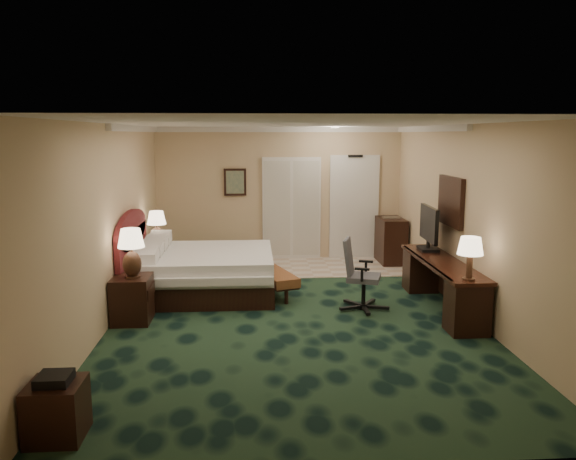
{
  "coord_description": "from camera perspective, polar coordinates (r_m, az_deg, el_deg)",
  "views": [
    {
      "loc": [
        -0.57,
        -7.71,
        2.56
      ],
      "look_at": [
        -0.03,
        0.6,
        1.13
      ],
      "focal_mm": 35.0,
      "sensor_mm": 36.0,
      "label": 1
    }
  ],
  "objects": [
    {
      "name": "nightstand_far",
      "position": [
        10.37,
        -12.96,
        -3.16
      ],
      "size": [
        0.47,
        0.54,
        0.59
      ],
      "primitive_type": "cube",
      "color": "black",
      "rests_on": "ground"
    },
    {
      "name": "closet_doors",
      "position": [
        11.55,
        0.36,
        2.2
      ],
      "size": [
        1.2,
        0.06,
        2.1
      ],
      "primitive_type": "cube",
      "color": "beige",
      "rests_on": "ground"
    },
    {
      "name": "lamp_far",
      "position": [
        10.23,
        -13.18,
        0.14
      ],
      "size": [
        0.42,
        0.42,
        0.63
      ],
      "primitive_type": null,
      "rotation": [
        0.0,
        0.0,
        -0.3
      ],
      "color": "black",
      "rests_on": "nightstand_far"
    },
    {
      "name": "headboard",
      "position": [
        9.1,
        -15.53,
        -2.44
      ],
      "size": [
        0.12,
        2.0,
        1.4
      ],
      "primitive_type": null,
      "color": "#490D15",
      "rests_on": "ground"
    },
    {
      "name": "tile_patch",
      "position": [
        11.01,
        4.04,
        -3.72
      ],
      "size": [
        3.2,
        1.7,
        0.01
      ],
      "primitive_type": "cube",
      "color": "tan",
      "rests_on": "ground"
    },
    {
      "name": "bed_bench",
      "position": [
        9.04,
        -1.31,
        -5.45
      ],
      "size": [
        0.75,
        1.22,
        0.39
      ],
      "primitive_type": "cube",
      "rotation": [
        0.0,
        0.0,
        0.33
      ],
      "color": "brown",
      "rests_on": "ground"
    },
    {
      "name": "desk_lamp",
      "position": [
        7.45,
        17.98,
        -2.76
      ],
      "size": [
        0.39,
        0.39,
        0.57
      ],
      "primitive_type": null,
      "rotation": [
        0.0,
        0.0,
        -0.23
      ],
      "color": "black",
      "rests_on": "desk"
    },
    {
      "name": "entry_door",
      "position": [
        11.72,
        6.72,
        2.25
      ],
      "size": [
        1.02,
        0.06,
        2.18
      ],
      "primitive_type": "cube",
      "color": "white",
      "rests_on": "ground"
    },
    {
      "name": "crown_molding",
      "position": [
        7.73,
        0.5,
        10.39
      ],
      "size": [
        5.0,
        7.5,
        0.1
      ],
      "primitive_type": null,
      "color": "white",
      "rests_on": "wall_back"
    },
    {
      "name": "wall_right",
      "position": [
        8.39,
        17.78,
        0.96
      ],
      "size": [
        0.0,
        7.5,
        2.7
      ],
      "primitive_type": "cube",
      "color": "#D5AF87",
      "rests_on": "ground"
    },
    {
      "name": "ceiling",
      "position": [
        7.73,
        0.5,
        10.76
      ],
      "size": [
        5.0,
        7.5,
        0.0
      ],
      "primitive_type": "cube",
      "color": "white",
      "rests_on": "wall_back"
    },
    {
      "name": "wall_art",
      "position": [
        11.46,
        -5.4,
        4.87
      ],
      "size": [
        0.45,
        0.06,
        0.55
      ],
      "primitive_type": "cube",
      "color": "#506C63",
      "rests_on": "wall_back"
    },
    {
      "name": "tv",
      "position": [
        9.15,
        14.11,
        0.14
      ],
      "size": [
        0.13,
        0.91,
        0.71
      ],
      "primitive_type": "cube",
      "rotation": [
        0.0,
        0.0,
        -0.05
      ],
      "color": "black",
      "rests_on": "desk"
    },
    {
      "name": "wall_back",
      "position": [
        11.54,
        -0.89,
        3.69
      ],
      "size": [
        5.0,
        0.0,
        2.7
      ],
      "primitive_type": "cube",
      "color": "#D5AF87",
      "rests_on": "ground"
    },
    {
      "name": "floor",
      "position": [
        8.14,
        0.47,
        -8.6
      ],
      "size": [
        5.0,
        7.5,
        0.0
      ],
      "primitive_type": "cube",
      "color": "black",
      "rests_on": "ground"
    },
    {
      "name": "wall_mirror",
      "position": [
        8.9,
        16.21,
        2.82
      ],
      "size": [
        0.05,
        0.95,
        0.75
      ],
      "primitive_type": "cube",
      "color": "white",
      "rests_on": "wall_right"
    },
    {
      "name": "desk_chair",
      "position": [
        8.32,
        7.72,
        -4.52
      ],
      "size": [
        0.76,
        0.73,
        1.05
      ],
      "primitive_type": null,
      "rotation": [
        0.0,
        0.0,
        -0.31
      ],
      "color": "#484952",
      "rests_on": "ground"
    },
    {
      "name": "wall_front",
      "position": [
        4.18,
        4.31,
        -7.12
      ],
      "size": [
        5.0,
        0.0,
        2.7
      ],
      "primitive_type": "cube",
      "color": "#D5AF87",
      "rests_on": "ground"
    },
    {
      "name": "bed",
      "position": [
        9.23,
        -8.33,
        -4.29
      ],
      "size": [
        2.15,
        2.0,
        0.68
      ],
      "primitive_type": "cube",
      "color": "white",
      "rests_on": "ground"
    },
    {
      "name": "lamp_near",
      "position": [
        7.86,
        -15.6,
        -2.3
      ],
      "size": [
        0.4,
        0.4,
        0.67
      ],
      "primitive_type": null,
      "rotation": [
        0.0,
        0.0,
        -0.13
      ],
      "color": "black",
      "rests_on": "nightstand_near"
    },
    {
      "name": "minibar",
      "position": [
        11.45,
        10.39,
        -1.06
      ],
      "size": [
        0.47,
        0.85,
        0.9
      ],
      "primitive_type": "cube",
      "color": "black",
      "rests_on": "ground"
    },
    {
      "name": "side_table",
      "position": [
        5.37,
        -22.45,
        -16.59
      ],
      "size": [
        0.46,
        0.46,
        0.49
      ],
      "primitive_type": "cube",
      "color": "black",
      "rests_on": "ground"
    },
    {
      "name": "nightstand_near",
      "position": [
        8.07,
        -15.54,
        -6.79
      ],
      "size": [
        0.51,
        0.58,
        0.63
      ],
      "primitive_type": "cube",
      "color": "black",
      "rests_on": "ground"
    },
    {
      "name": "desk",
      "position": [
        8.61,
        15.3,
        -5.41
      ],
      "size": [
        0.54,
        2.53,
        0.73
      ],
      "primitive_type": "cube",
      "color": "black",
      "rests_on": "ground"
    },
    {
      "name": "wall_left",
      "position": [
        8.04,
        -17.58,
        0.61
      ],
      "size": [
        0.0,
        7.5,
        2.7
      ],
      "primitive_type": "cube",
      "color": "#D5AF87",
      "rests_on": "ground"
    }
  ]
}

